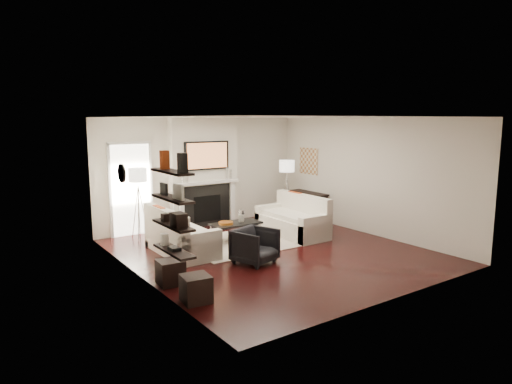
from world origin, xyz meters
TOP-DOWN VIEW (x-y plane):
  - room_envelope at (0.00, 0.00)m, footprint 6.00×6.00m
  - chimney_breast at (0.00, 2.88)m, footprint 1.80×0.25m
  - fireplace_surround at (0.00, 2.74)m, footprint 1.30×0.02m
  - firebox at (0.00, 2.73)m, footprint 0.75×0.02m
  - mantel_pilaster_l at (-0.72, 2.71)m, footprint 0.12×0.08m
  - mantel_pilaster_r at (0.72, 2.71)m, footprint 0.12×0.08m
  - mantel_shelf at (0.00, 2.69)m, footprint 1.70×0.18m
  - tv_body at (0.00, 2.71)m, footprint 1.20×0.06m
  - tv_screen at (0.00, 2.68)m, footprint 1.10×0.00m
  - candlestick_l_tall at (-0.55, 2.70)m, footprint 0.04×0.04m
  - candlestick_l_short at (-0.68, 2.70)m, footprint 0.04×0.04m
  - candlestick_r_tall at (0.55, 2.70)m, footprint 0.04×0.04m
  - candlestick_r_short at (0.68, 2.70)m, footprint 0.04×0.04m
  - hallway_panel at (-1.85, 2.98)m, footprint 0.90×0.02m
  - door_trim_l at (-2.33, 2.96)m, footprint 0.06×0.06m
  - door_trim_r at (-1.37, 2.96)m, footprint 0.06×0.06m
  - door_trim_top at (-1.85, 2.96)m, footprint 1.02×0.06m
  - rug at (-0.10, 0.96)m, footprint 2.60×2.00m
  - loveseat_left_base at (-1.55, 0.99)m, footprint 0.85×1.80m
  - loveseat_left_back at (-1.89, 0.99)m, footprint 0.18×1.80m
  - loveseat_left_arm_n at (-1.55, 0.18)m, footprint 0.85×0.18m
  - loveseat_left_arm_s at (-1.55, 1.80)m, footprint 0.85×0.18m
  - loveseat_left_cushion at (-1.50, 0.99)m, footprint 0.63×1.44m
  - pillow_left_orange at (-1.89, 1.29)m, footprint 0.10×0.42m
  - pillow_left_charcoal at (-1.89, 0.69)m, footprint 0.10×0.40m
  - loveseat_right_base at (1.18, 0.84)m, footprint 0.85×1.80m
  - loveseat_right_back at (1.51, 0.84)m, footprint 0.18×1.80m
  - loveseat_right_arm_n at (1.18, 0.03)m, footprint 0.85×0.18m
  - loveseat_right_arm_s at (1.18, 1.65)m, footprint 0.85×0.18m
  - loveseat_right_cushion at (1.13, 0.84)m, footprint 0.63×1.44m
  - pillow_right_orange at (1.51, 1.14)m, footprint 0.10×0.42m
  - pillow_right_charcoal at (1.51, 0.54)m, footprint 0.10×0.40m
  - coffee_table at (-0.19, 1.11)m, footprint 1.10×0.55m
  - coffee_leg_nw at (-0.69, 0.89)m, footprint 0.02×0.02m
  - coffee_leg_ne at (0.31, 0.89)m, footprint 0.02×0.02m
  - coffee_leg_sw at (-0.69, 1.33)m, footprint 0.02×0.02m
  - coffee_leg_se at (0.31, 1.33)m, footprint 0.02×0.02m
  - hurricane_glass at (-0.04, 1.11)m, footprint 0.14×0.14m
  - hurricane_candle at (-0.04, 1.11)m, footprint 0.11×0.11m
  - copper_bowl at (-0.44, 1.11)m, footprint 0.32×0.32m
  - armchair at (-0.71, -0.39)m, footprint 0.87×0.84m
  - lamp_left_post at (-1.85, 2.51)m, footprint 0.02×0.02m
  - lamp_left_shade at (-1.85, 2.51)m, footprint 0.40×0.40m
  - lamp_left_leg_a at (-1.74, 2.51)m, footprint 0.25×0.02m
  - lamp_left_leg_b at (-1.91, 2.60)m, footprint 0.14×0.22m
  - lamp_left_leg_c at (-1.91, 2.41)m, footprint 0.14×0.22m
  - lamp_right_post at (2.05, 2.13)m, footprint 0.02×0.02m
  - lamp_right_shade at (2.05, 2.13)m, footprint 0.40×0.40m
  - lamp_right_leg_a at (2.16, 2.13)m, footprint 0.25×0.02m
  - lamp_right_leg_b at (2.00, 2.23)m, footprint 0.14×0.22m
  - lamp_right_leg_c at (1.99, 2.04)m, footprint 0.14×0.22m
  - console_top at (2.57, 1.84)m, footprint 0.35×1.20m
  - console_leg_n at (2.57, 1.29)m, footprint 0.30×0.04m
  - console_leg_s at (2.57, 2.39)m, footprint 0.30×0.04m
  - wall_art at (2.73, 2.05)m, footprint 0.03×0.70m
  - shelf_bottom at (-2.62, -1.00)m, footprint 0.25×1.00m
  - shelf_lower at (-2.62, -1.00)m, footprint 0.25×1.00m
  - shelf_upper at (-2.62, -1.00)m, footprint 0.25×1.00m
  - shelf_top at (-2.62, -1.00)m, footprint 0.25×1.00m
  - decor_magfile_a at (-2.62, -1.38)m, footprint 0.12×0.10m
  - decor_magfile_b at (-2.62, -0.76)m, footprint 0.12×0.10m
  - decor_frame_a at (-2.62, -1.21)m, footprint 0.04×0.30m
  - decor_frame_b at (-2.62, -0.70)m, footprint 0.04×0.22m
  - decor_wine_rack at (-2.62, -1.20)m, footprint 0.18×0.25m
  - decor_box_small at (-2.62, -0.78)m, footprint 0.15×0.12m
  - decor_books at (-2.62, -1.02)m, footprint 0.14×0.20m
  - decor_box_tall at (-2.62, -0.67)m, footprint 0.10×0.10m
  - clock_rim at (-2.73, 0.90)m, footprint 0.04×0.34m
  - clock_face at (-2.71, 0.90)m, footprint 0.01×0.29m
  - ottoman_near at (-2.47, -0.51)m, footprint 0.43×0.43m
  - ottoman_far at (-2.47, -1.41)m, footprint 0.45×0.45m

SIDE VIEW (x-z plane):
  - rug at x=-0.10m, z-range 0.00..0.01m
  - coffee_leg_nw at x=-0.69m, z-range 0.00..0.38m
  - coffee_leg_ne at x=0.31m, z-range 0.00..0.38m
  - coffee_leg_sw at x=-0.69m, z-range 0.00..0.38m
  - coffee_leg_se at x=0.31m, z-range 0.00..0.38m
  - ottoman_near at x=-2.47m, z-range 0.00..0.40m
  - ottoman_far at x=-2.47m, z-range 0.00..0.40m
  - loveseat_left_base at x=-1.55m, z-range 0.00..0.42m
  - loveseat_right_base at x=1.18m, z-range 0.00..0.42m
  - loveseat_left_arm_n at x=-1.55m, z-range 0.00..0.60m
  - loveseat_left_arm_s at x=-1.55m, z-range 0.00..0.60m
  - loveseat_right_arm_n at x=1.18m, z-range 0.00..0.60m
  - loveseat_right_arm_s at x=1.18m, z-range 0.00..0.60m
  - console_leg_n at x=2.57m, z-range 0.00..0.71m
  - console_leg_s at x=2.57m, z-range 0.00..0.71m
  - armchair at x=-0.71m, z-range 0.00..0.72m
  - coffee_table at x=-0.19m, z-range 0.38..0.42m
  - copper_bowl at x=-0.44m, z-range 0.42..0.47m
  - firebox at x=0.00m, z-range 0.12..0.78m
  - loveseat_left_cushion at x=-1.50m, z-range 0.42..0.52m
  - loveseat_right_cushion at x=1.13m, z-range 0.42..0.52m
  - hurricane_candle at x=-0.04m, z-range 0.41..0.58m
  - fireplace_surround at x=0.00m, z-range 0.00..1.04m
  - loveseat_left_back at x=-1.89m, z-range 0.13..0.93m
  - loveseat_right_back at x=1.51m, z-range 0.13..0.93m
  - mantel_pilaster_l at x=-0.72m, z-range 0.00..1.10m
  - mantel_pilaster_r at x=0.72m, z-range 0.00..1.10m
  - hurricane_glass at x=-0.04m, z-range 0.44..0.68m
  - lamp_left_leg_a at x=-1.74m, z-range -0.02..1.22m
  - lamp_left_leg_b at x=-1.91m, z-range -0.02..1.22m
  - lamp_left_leg_c at x=-1.91m, z-range -0.02..1.22m
  - lamp_right_leg_a at x=2.16m, z-range -0.02..1.22m
  - lamp_right_leg_b at x=2.00m, z-range -0.02..1.22m
  - lamp_right_leg_c at x=1.99m, z-range -0.02..1.22m
  - lamp_left_post at x=-1.85m, z-range 0.00..1.20m
  - lamp_right_post at x=2.05m, z-range 0.00..1.20m
  - shelf_bottom at x=-2.62m, z-range 0.68..0.72m
  - pillow_left_charcoal at x=-1.89m, z-range 0.52..0.92m
  - pillow_right_charcoal at x=1.51m, z-range 0.52..0.92m
  - pillow_left_orange at x=-1.89m, z-range 0.52..0.94m
  - pillow_right_orange at x=1.51m, z-range 0.52..0.94m
  - console_top at x=2.57m, z-range 0.71..0.75m
  - decor_books at x=-2.62m, z-range 0.72..0.77m
  - decor_box_tall at x=-2.62m, z-range 0.72..0.90m
  - door_trim_l at x=-2.33m, z-range -0.03..2.13m
  - door_trim_r at x=-1.37m, z-range -0.03..2.13m
  - hallway_panel at x=-1.85m, z-range 0.00..2.10m
  - shelf_lower at x=-2.62m, z-range 1.08..1.12m
  - mantel_shelf at x=0.00m, z-range 1.09..1.16m
  - decor_box_small at x=-2.62m, z-range 1.12..1.24m
  - decor_wine_rack at x=-2.62m, z-range 1.12..1.32m
  - candlestick_l_short at x=-0.68m, z-range 1.15..1.40m
  - candlestick_r_short at x=0.68m, z-range 1.15..1.40m
  - candlestick_l_tall at x=-0.55m, z-range 1.16..1.45m
  - candlestick_r_tall at x=0.55m, z-range 1.16..1.45m
  - room_envelope at x=0.00m, z-range -1.65..4.35m
  - chimney_breast at x=0.00m, z-range 0.00..2.70m
  - lamp_left_shade at x=-1.85m, z-range 1.30..1.60m
  - lamp_right_shade at x=2.05m, z-range 1.30..1.60m
  - shelf_upper at x=-2.62m, z-range 1.48..1.52m
  - wall_art at x=2.73m, z-range 1.20..1.90m
  - decor_frame_b at x=-2.62m, z-range 1.52..1.70m
  - decor_frame_a at x=-2.62m, z-range 1.52..1.74m
  - clock_rim at x=-2.73m, z-range 1.53..1.87m
  - clock_face at x=-2.71m, z-range 1.55..1.84m
  - tv_screen at x=0.00m, z-range 1.47..2.09m
  - tv_body at x=0.00m, z-range 1.43..2.13m
  - shelf_top at x=-2.62m, z-range 1.88..1.92m
  - decor_magfile_a at x=-2.62m, z-range 1.92..2.20m
  - decor_magfile_b at x=-2.62m, z-range 1.92..2.20m
  - door_trim_top at x=-1.85m, z-range 2.10..2.16m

